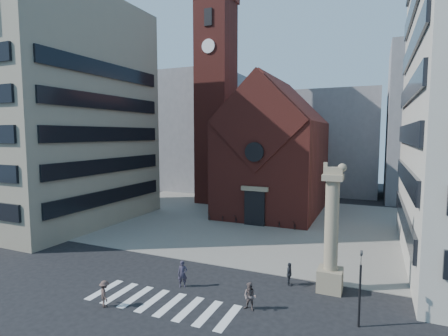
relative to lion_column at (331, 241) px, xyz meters
The scene contains 22 objects.
ground 11.01m from the lion_column, 163.32° to the right, with size 120.00×120.00×0.00m, color black.
piazza 19.18m from the lion_column, 122.03° to the left, with size 46.00×30.00×0.05m, color gray.
zebra_crossing 11.72m from the lion_column, 147.61° to the right, with size 10.20×3.20×0.01m, color white, non-canonical shape.
church 24.62m from the lion_column, 114.43° to the left, with size 12.00×16.65×18.00m.
campanile 34.29m from the lion_column, 128.68° to the left, with size 5.50×5.50×31.20m.
building_left 36.01m from the lion_column, 168.37° to the left, with size 18.00×20.00×26.00m, color gray.
bg_block_left 48.23m from the lion_column, 129.04° to the left, with size 16.00×14.00×22.00m, color gray.
bg_block_mid 42.55m from the lion_column, 95.45° to the left, with size 14.00×12.00×18.00m, color gray.
bg_block_right 41.69m from the lion_column, 72.91° to the left, with size 16.00×14.00×24.00m, color gray.
lion_column is the anchor object (origin of this frame).
traffic_light 4.62m from the lion_column, 63.54° to the right, with size 0.13×0.16×4.30m.
pedestrian_0 10.34m from the lion_column, 159.75° to the right, with size 0.67×0.44×1.83m, color #312B3C.
pedestrian_1 6.71m from the lion_column, 131.23° to the right, with size 0.82×0.64×1.68m, color #61514E.
pedestrian_2 3.81m from the lion_column, behind, with size 0.94×0.39×1.60m, color #282A30.
pedestrian_3 14.83m from the lion_column, 147.72° to the right, with size 1.05×0.60×1.62m, color #4F3A35.
scooter_0 21.73m from the lion_column, 137.96° to the left, with size 0.61×1.76×0.92m, color black.
scooter_1 20.48m from the lion_column, 134.68° to the left, with size 0.48×1.71×1.03m, color black.
scooter_2 19.32m from the lion_column, 130.97° to the left, with size 0.61×1.76×0.92m, color black.
scooter_3 18.24m from the lion_column, 126.81° to the left, with size 0.48×1.71×1.03m, color black.
scooter_4 17.28m from the lion_column, 122.13° to the left, with size 0.61×1.76×0.92m, color black.
scooter_5 16.43m from the lion_column, 116.92° to the left, with size 0.48×1.71×1.03m, color black.
scooter_6 15.74m from the lion_column, 111.18° to the left, with size 0.61×1.76×0.92m, color black.
Camera 1 is at (12.51, -20.59, 10.52)m, focal length 28.00 mm.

